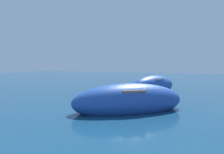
{
  "coord_description": "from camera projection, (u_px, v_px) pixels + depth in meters",
  "views": [
    {
      "loc": [
        -6.95,
        -4.41,
        2.05
      ],
      "look_at": [
        -12.25,
        10.68,
        0.98
      ],
      "focal_mm": 35.24,
      "sensor_mm": 36.0,
      "label": 1
    }
  ],
  "objects": [
    {
      "name": "moored_boat_1",
      "position": [
        153.0,
        85.0,
        15.81
      ],
      "size": [
        3.41,
        4.1,
        1.41
      ],
      "rotation": [
        0.0,
        0.0,
        1.0
      ],
      "color": "#1E479E",
      "rests_on": "ground"
    },
    {
      "name": "moored_boat_2",
      "position": [
        129.0,
        101.0,
        9.21
      ],
      "size": [
        4.89,
        4.19,
        1.52
      ],
      "rotation": [
        0.0,
        0.0,
        3.77
      ],
      "color": "#1E479E",
      "rests_on": "ground"
    }
  ]
}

